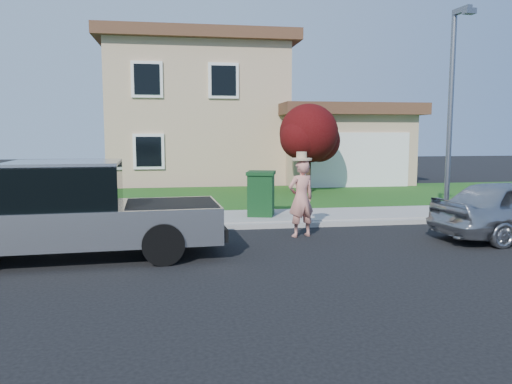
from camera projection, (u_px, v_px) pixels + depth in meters
ground at (234, 258)px, 9.43m from camera, size 80.00×80.00×0.00m
curb at (261, 226)px, 12.42m from camera, size 40.00×0.20×0.12m
sidewalk at (254, 218)px, 13.50m from camera, size 40.00×2.00×0.15m
lawn at (235, 198)px, 17.91m from camera, size 40.00×7.00×0.10m
house at (223, 118)px, 25.33m from camera, size 14.00×11.30×6.85m
pickup_truck at (73, 213)px, 9.38m from camera, size 5.68×2.26×1.83m
woman at (301, 197)px, 11.34m from camera, size 0.73×0.58×1.94m
ornamental_tree at (310, 136)px, 18.84m from camera, size 2.46×2.22×3.38m
trash_bin at (261, 193)px, 13.44m from camera, size 0.93×1.00×1.19m
street_lamp at (452, 107)px, 11.84m from camera, size 0.28×0.68×5.22m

